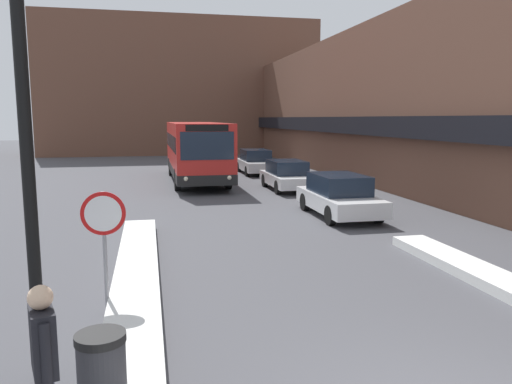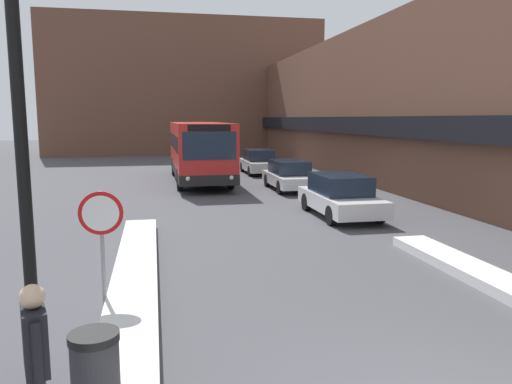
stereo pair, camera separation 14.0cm
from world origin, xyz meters
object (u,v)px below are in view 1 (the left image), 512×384
object	(u,v)px
city_bus	(196,150)
parked_car_middle	(287,175)
parked_car_back	(256,162)
trash_bin	(102,372)
street_lamp	(48,84)
stop_sign	(104,226)
pedestrian	(44,354)
parked_car_front	(339,195)

from	to	relation	value
city_bus	parked_car_middle	world-z (taller)	city_bus
parked_car_back	trash_bin	bearing A→B (deg)	-106.14
city_bus	parked_car_back	world-z (taller)	city_bus
parked_car_middle	street_lamp	size ratio (longest dim) A/B	0.69
parked_car_middle	stop_sign	bearing A→B (deg)	-117.19
stop_sign	pedestrian	size ratio (longest dim) A/B	1.21
parked_car_front	parked_car_back	xyz separation A→B (m)	(0.00, 13.94, 0.01)
city_bus	parked_car_front	distance (m)	11.55
parked_car_front	street_lamp	bearing A→B (deg)	-128.36
parked_car_front	street_lamp	size ratio (longest dim) A/B	0.70
stop_sign	pedestrian	xyz separation A→B (m)	(-0.28, -3.80, -0.48)
street_lamp	pedestrian	size ratio (longest dim) A/B	3.43
parked_car_middle	trash_bin	bearing A→B (deg)	-112.30
city_bus	parked_car_back	bearing A→B (deg)	38.35
stop_sign	trash_bin	distance (m)	3.30
parked_car_front	parked_car_back	size ratio (longest dim) A/B	1.01
city_bus	trash_bin	distance (m)	21.61
street_lamp	trash_bin	distance (m)	3.51
city_bus	trash_bin	bearing A→B (deg)	-98.32
street_lamp	pedestrian	distance (m)	3.16
pedestrian	trash_bin	size ratio (longest dim) A/B	1.89
parked_car_middle	trash_bin	distance (m)	18.67
parked_car_front	pedestrian	world-z (taller)	pedestrian
city_bus	stop_sign	bearing A→B (deg)	-100.29
city_bus	pedestrian	size ratio (longest dim) A/B	5.99
trash_bin	street_lamp	bearing A→B (deg)	122.44
parked_car_front	street_lamp	world-z (taller)	street_lamp
stop_sign	trash_bin	xyz separation A→B (m)	(0.19, -3.12, -1.08)
parked_car_middle	pedestrian	bearing A→B (deg)	-112.81
parked_car_back	street_lamp	size ratio (longest dim) A/B	0.70
parked_car_back	trash_bin	world-z (taller)	parked_car_back
city_bus	street_lamp	bearing A→B (deg)	-100.20
stop_sign	pedestrian	distance (m)	3.84
parked_car_front	pedestrian	size ratio (longest dim) A/B	2.41
parked_car_middle	parked_car_back	xyz separation A→B (m)	(0.00, 7.21, 0.03)
stop_sign	city_bus	bearing A→B (deg)	79.71
city_bus	pedestrian	xyz separation A→B (m)	(-3.59, -22.03, -0.65)
stop_sign	pedestrian	world-z (taller)	stop_sign
street_lamp	city_bus	bearing A→B (deg)	79.80
parked_car_back	pedestrian	bearing A→B (deg)	-106.71
parked_car_back	street_lamp	xyz separation A→B (m)	(-7.64, -23.60, 3.08)
parked_car_middle	stop_sign	size ratio (longest dim) A/B	1.96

